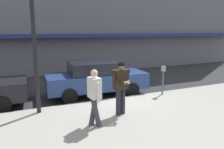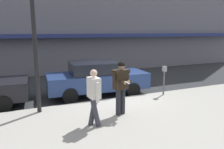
# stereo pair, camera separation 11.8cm
# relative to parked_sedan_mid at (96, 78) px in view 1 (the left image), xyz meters

# --- Properties ---
(ground_plane) EXTENTS (80.00, 80.00, 0.00)m
(ground_plane) POSITION_rel_parked_sedan_mid_xyz_m (0.45, -1.01, -0.79)
(ground_plane) COLOR #2B2D30
(sidewalk) EXTENTS (32.00, 5.30, 0.14)m
(sidewalk) POSITION_rel_parked_sedan_mid_xyz_m (1.45, -3.86, -0.72)
(sidewalk) COLOR #99968E
(sidewalk) RESTS_ON ground
(curb_paint_line) EXTENTS (28.00, 0.12, 0.01)m
(curb_paint_line) POSITION_rel_parked_sedan_mid_xyz_m (1.45, -0.96, -0.79)
(curb_paint_line) COLOR silver
(curb_paint_line) RESTS_ON ground
(parked_sedan_mid) EXTENTS (4.61, 2.14, 1.54)m
(parked_sedan_mid) POSITION_rel_parked_sedan_mid_xyz_m (0.00, 0.00, 0.00)
(parked_sedan_mid) COLOR navy
(parked_sedan_mid) RESTS_ON ground
(man_texting_on_phone) EXTENTS (0.63, 0.64, 1.81)m
(man_texting_on_phone) POSITION_rel_parked_sedan_mid_xyz_m (-0.18, -2.96, 0.46)
(man_texting_on_phone) COLOR #23232B
(man_texting_on_phone) RESTS_ON sidewalk
(pedestrian_in_light_coat) EXTENTS (0.35, 0.60, 1.70)m
(pedestrian_in_light_coat) POSITION_rel_parked_sedan_mid_xyz_m (-1.28, -3.47, 0.32)
(pedestrian_in_light_coat) COLOR #33333D
(pedestrian_in_light_coat) RESTS_ON sidewalk
(street_lamp_post) EXTENTS (0.36, 0.36, 4.88)m
(street_lamp_post) POSITION_rel_parked_sedan_mid_xyz_m (-2.69, -1.66, 2.35)
(street_lamp_post) COLOR black
(street_lamp_post) RESTS_ON sidewalk
(parking_meter) EXTENTS (0.12, 0.18, 1.27)m
(parking_meter) POSITION_rel_parked_sedan_mid_xyz_m (2.55, -1.61, 0.18)
(parking_meter) COLOR #4C4C51
(parking_meter) RESTS_ON sidewalk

